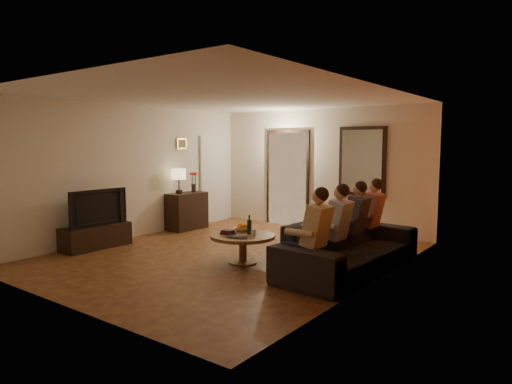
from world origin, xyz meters
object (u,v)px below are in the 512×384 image
Objects in this scene: table_lamp at (179,181)px; person_b at (334,233)px; bowl at (243,229)px; sofa at (349,246)px; laptop at (236,238)px; person_c at (352,227)px; person_d at (368,222)px; wine_bottle at (249,224)px; person_a at (313,240)px; tv at (95,207)px; tv_stand at (96,237)px; dog at (303,247)px; coffee_table at (243,249)px; dresser at (187,211)px.

table_lamp is 0.45× the size of person_b.
bowl is (-1.61, -0.04, -0.12)m from person_b.
sofa is at bearing 11.11° from bowl.
sofa is 7.93× the size of laptop.
person_d is at bearing 90.00° from person_c.
person_c is (-0.10, 0.30, 0.22)m from sofa.
sofa is 2.17× the size of person_c.
wine_bottle reaches higher than bowl.
person_a reaches higher than sofa.
tv is at bearing -174.56° from person_a.
bowl reaches higher than laptop.
tv_stand is 3.97× the size of wine_bottle.
dog is (3.56, -0.84, -0.78)m from table_lamp.
bowl is at bearing -69.44° from tv.
person_c is at bearing -5.97° from table_lamp.
wine_bottle is at bearing -27.55° from bowl.
dog is at bearing 26.05° from laptop.
laptop is at bearing -139.43° from person_c.
person_b reaches higher than tv.
sofa is at bearing 16.89° from tv_stand.
laptop is at bearing -80.78° from tv.
table_lamp is 0.54× the size of coffee_table.
person_d is at bearing 90.00° from person_a.
person_d reaches higher than wine_bottle.
person_b is 1.20× the size of coffee_table.
person_b reaches higher than wine_bottle.
laptop reaches higher than coffee_table.
table_lamp is at bearing 83.43° from sofa.
person_c is at bearing -69.05° from tv.
person_a reaches higher than tv.
wine_bottle reaches higher than dog.
person_b is at bearing 90.00° from person_a.
wine_bottle is (-1.38, -0.16, 0.01)m from person_b.
person_a is 4.63× the size of bowl.
wine_bottle is at bearing -73.24° from tv.
dresser is 0.34× the size of sofa.
table_lamp is 0.45× the size of person_a.
table_lamp is 0.21× the size of sofa.
table_lamp is at bearing 90.00° from tv_stand.
dog is (-0.62, -0.40, -0.32)m from person_c.
dresser is at bearing 0.00° from tv.
table_lamp reaches higher than dresser.
wine_bottle is (2.80, -1.41, 0.21)m from dresser.
sofa is (4.27, -0.96, -0.02)m from dresser.
tv_stand is 2.84m from coffee_table.
table_lamp is 1.64× the size of laptop.
person_d is at bearing -0.77° from dresser.
sofa reaches higher than wine_bottle.
wine_bottle is at bearing 162.08° from person_a.
bowl is at bearing 160.62° from person_a.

